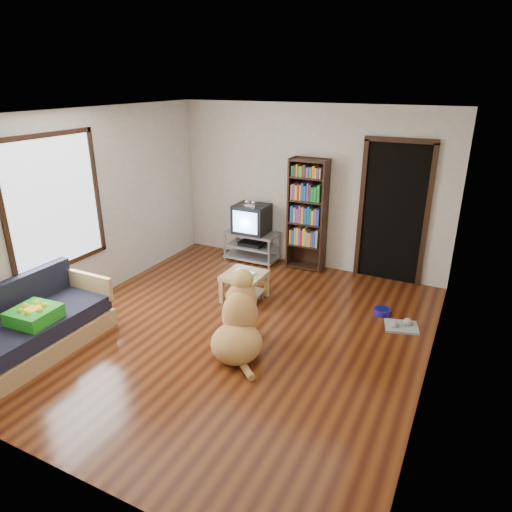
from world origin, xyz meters
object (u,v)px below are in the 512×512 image
at_px(green_cushion, 34,315).
at_px(tv_stand, 252,245).
at_px(bookshelf, 308,209).
at_px(sofa, 32,330).
at_px(laptop, 243,273).
at_px(coffee_table, 244,281).
at_px(crt_tv, 252,218).
at_px(dog_bowl, 382,311).
at_px(grey_rag, 401,327).
at_px(dog, 239,323).

height_order(green_cushion, tv_stand, green_cushion).
distance_m(bookshelf, sofa, 4.26).
bearing_deg(tv_stand, laptop, -67.28).
xyz_separation_m(green_cushion, sofa, (-0.12, 0.02, -0.24)).
bearing_deg(coffee_table, sofa, -125.20).
bearing_deg(crt_tv, laptop, -67.59).
height_order(dog_bowl, coffee_table, coffee_table).
relative_size(dog_bowl, grey_rag, 0.55).
xyz_separation_m(laptop, coffee_table, (-0.00, 0.03, -0.13)).
xyz_separation_m(grey_rag, crt_tv, (-2.75, 1.24, 0.73)).
height_order(dog_bowl, grey_rag, dog_bowl).
bearing_deg(dog, crt_tv, 113.89).
relative_size(dog_bowl, crt_tv, 0.38).
height_order(grey_rag, sofa, sofa).
relative_size(laptop, crt_tv, 0.53).
bearing_deg(sofa, laptop, 54.43).
distance_m(tv_stand, coffee_table, 1.52).
bearing_deg(coffee_table, dog, -64.83).
height_order(laptop, dog_bowl, laptop).
bearing_deg(tv_stand, dog_bowl, -21.59).
relative_size(tv_stand, sofa, 0.50).
bearing_deg(dog, bookshelf, 94.15).
xyz_separation_m(green_cushion, dog_bowl, (3.30, 2.68, -0.46)).
height_order(grey_rag, tv_stand, tv_stand).
relative_size(green_cushion, sofa, 0.26).
distance_m(crt_tv, sofa, 3.81).
bearing_deg(green_cushion, grey_rag, 29.65).
relative_size(green_cushion, dog, 0.44).
height_order(green_cushion, bookshelf, bookshelf).
distance_m(green_cushion, crt_tv, 3.78).
xyz_separation_m(crt_tv, sofa, (-0.97, -3.65, -0.48)).
xyz_separation_m(bookshelf, sofa, (-1.92, -3.72, -0.74)).
xyz_separation_m(grey_rag, coffee_table, (-2.15, -0.18, 0.27)).
distance_m(green_cushion, bookshelf, 4.18).
relative_size(sofa, dog, 1.74).
xyz_separation_m(dog_bowl, coffee_table, (-1.85, -0.43, 0.24)).
xyz_separation_m(crt_tv, bookshelf, (0.95, 0.07, 0.26)).
bearing_deg(tv_stand, coffee_table, -66.85).
relative_size(laptop, dog, 0.29).
relative_size(tv_stand, crt_tv, 1.55).
height_order(tv_stand, crt_tv, crt_tv).
height_order(green_cushion, dog_bowl, green_cushion).
height_order(dog_bowl, dog, dog).
relative_size(laptop, dog_bowl, 1.39).
bearing_deg(crt_tv, green_cushion, -103.03).
bearing_deg(tv_stand, sofa, -105.02).
bearing_deg(laptop, coffee_table, 93.26).
bearing_deg(dog_bowl, bookshelf, 144.65).
height_order(sofa, dog, dog).
distance_m(green_cushion, dog_bowl, 4.27).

